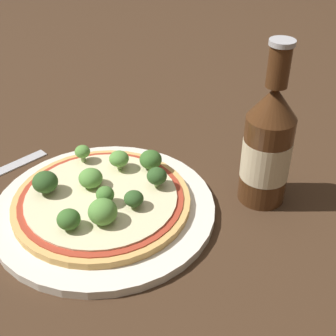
% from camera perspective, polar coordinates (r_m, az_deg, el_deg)
% --- Properties ---
extents(ground_plane, '(3.00, 3.00, 0.00)m').
position_cam_1_polar(ground_plane, '(0.63, -6.86, -5.78)').
color(ground_plane, '#3D2819').
extents(plate, '(0.29, 0.29, 0.01)m').
position_cam_1_polar(plate, '(0.63, -7.53, -4.79)').
color(plate, silver).
rests_on(plate, ground_plane).
extents(pizza, '(0.23, 0.23, 0.01)m').
position_cam_1_polar(pizza, '(0.63, -7.92, -3.77)').
color(pizza, tan).
rests_on(pizza, plate).
extents(broccoli_floret_0, '(0.03, 0.03, 0.03)m').
position_cam_1_polar(broccoli_floret_0, '(0.63, -14.75, -1.67)').
color(broccoli_floret_0, '#89A866').
rests_on(broccoli_floret_0, pizza).
extents(broccoli_floret_1, '(0.03, 0.03, 0.03)m').
position_cam_1_polar(broccoli_floret_1, '(0.66, -6.00, 1.12)').
color(broccoli_floret_1, '#89A866').
rests_on(broccoli_floret_1, pizza).
extents(broccoli_floret_2, '(0.02, 0.02, 0.03)m').
position_cam_1_polar(broccoli_floret_2, '(0.68, -10.38, 1.94)').
color(broccoli_floret_2, '#89A866').
rests_on(broccoli_floret_2, pizza).
extents(broccoli_floret_3, '(0.03, 0.03, 0.03)m').
position_cam_1_polar(broccoli_floret_3, '(0.63, -9.41, -1.23)').
color(broccoli_floret_3, '#89A866').
rests_on(broccoli_floret_3, pizza).
extents(broccoli_floret_4, '(0.03, 0.03, 0.02)m').
position_cam_1_polar(broccoli_floret_4, '(0.59, -4.20, -3.75)').
color(broccoli_floret_4, '#89A866').
rests_on(broccoli_floret_4, pizza).
extents(broccoli_floret_5, '(0.04, 0.04, 0.03)m').
position_cam_1_polar(broccoli_floret_5, '(0.57, -7.96, -5.30)').
color(broccoli_floret_5, '#89A866').
rests_on(broccoli_floret_5, pizza).
extents(broccoli_floret_6, '(0.03, 0.03, 0.03)m').
position_cam_1_polar(broccoli_floret_6, '(0.57, -12.02, -6.15)').
color(broccoli_floret_6, '#89A866').
rests_on(broccoli_floret_6, pizza).
extents(broccoli_floret_7, '(0.03, 0.03, 0.03)m').
position_cam_1_polar(broccoli_floret_7, '(0.66, -2.41, 1.14)').
color(broccoli_floret_7, '#89A866').
rests_on(broccoli_floret_7, pizza).
extents(broccoli_floret_8, '(0.02, 0.02, 0.03)m').
position_cam_1_polar(broccoli_floret_8, '(0.60, -7.79, -3.19)').
color(broccoli_floret_8, '#89A866').
rests_on(broccoli_floret_8, pizza).
extents(broccoli_floret_9, '(0.03, 0.03, 0.03)m').
position_cam_1_polar(broccoli_floret_9, '(0.62, -1.37, -1.00)').
color(broccoli_floret_9, '#89A866').
rests_on(broccoli_floret_9, pizza).
extents(beer_bottle, '(0.06, 0.06, 0.22)m').
position_cam_1_polar(beer_bottle, '(0.62, 12.04, 2.69)').
color(beer_bottle, '#472814').
rests_on(beer_bottle, ground_plane).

